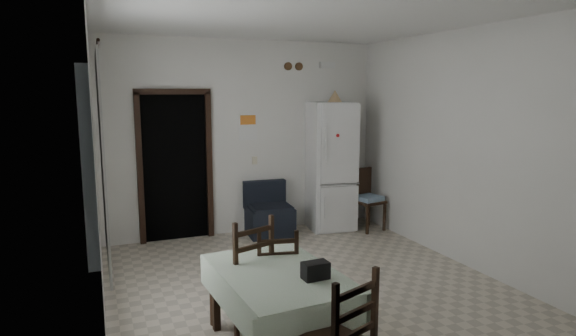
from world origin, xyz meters
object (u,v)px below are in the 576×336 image
Objects in this scene: fridge at (330,166)px; dining_table at (278,312)px; dining_chair_far_left at (241,271)px; dining_chair_far_right at (275,273)px; navy_seat at (270,209)px; corner_chair at (369,200)px.

fridge reaches higher than dining_table.
dining_chair_far_left reaches higher than dining_table.
fridge is 3.81m from dining_table.
dining_chair_far_right is at bearing 67.79° from dining_table.
fridge is at bearing 4.26° from navy_seat.
dining_table is at bearing -104.31° from navy_seat.
dining_chair_far_left is (-2.72, -2.28, 0.05)m from corner_chair.
fridge is 2.50× the size of navy_seat.
dining_chair_far_right is (0.18, 0.55, 0.11)m from dining_table.
fridge reaches higher than dining_chair_far_right.
dining_chair_far_left reaches higher than navy_seat.
corner_chair is 0.90× the size of dining_chair_far_left.
navy_seat is (-1.00, 0.00, -0.60)m from fridge.
dining_table is at bearing 83.88° from dining_chair_far_right.
navy_seat is at bearing -96.45° from dining_chair_far_right.
dining_table is 1.27× the size of dining_chair_far_left.
dining_chair_far_right is (-1.87, -2.60, -0.53)m from fridge.
corner_chair is 3.30m from dining_chair_far_right.
dining_chair_far_left is at bearing 102.09° from dining_table.
dining_table is at bearing -143.93° from corner_chair.
fridge is at bearing -113.65° from dining_chair_far_right.
corner_chair is 3.55m from dining_chair_far_left.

